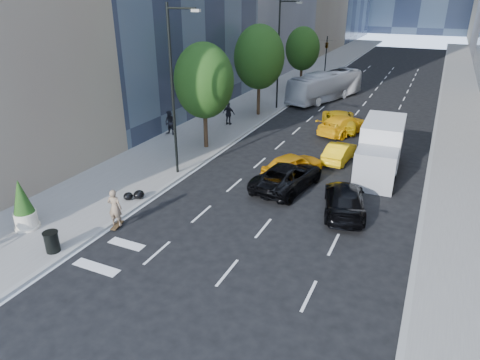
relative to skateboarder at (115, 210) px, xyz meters
The scene contains 23 objects.
ground 6.40m from the skateboarder, 27.75° to the left, with size 160.00×160.00×0.00m, color black.
sidewalk_left 33.13m from the skateboarder, 95.89° to the left, with size 6.00×120.00×0.15m, color slate.
sidewalk_right 36.46m from the skateboarder, 64.66° to the left, with size 4.00×120.00×0.15m, color slate.
lamp_near 8.51m from the skateboarder, 95.94° to the left, with size 2.13×0.22×10.00m.
lamp_far 25.43m from the skateboarder, 91.66° to the left, with size 2.13×0.22×10.00m.
tree_near 12.70m from the skateboarder, 97.63° to the left, with size 4.20×4.20×7.46m.
tree_mid 22.43m from the skateboarder, 94.17° to the left, with size 4.50×4.50×7.99m.
tree_far 35.18m from the skateboarder, 92.62° to the left, with size 3.90×3.90×6.92m.
traffic_signal 43.08m from the skateboarder, 91.07° to the left, with size 2.48×0.53×5.20m.
skateboarder is the anchor object (origin of this frame).
black_sedan_lincoln 10.02m from the skateboarder, 52.49° to the left, with size 2.54×5.51×1.53m, color black.
black_sedan_mercedes 11.65m from the skateboarder, 32.72° to the left, with size 2.04×5.01×1.45m, color black.
taxi_a 11.35m from the skateboarder, 59.23° to the left, with size 1.76×4.36×1.49m, color orange.
taxi_b 15.71m from the skateboarder, 59.83° to the left, with size 1.37×3.93×1.29m, color yellow.
taxi_c 21.82m from the skateboarder, 73.76° to the left, with size 2.64×5.73×1.59m, color #CE9F0A.
taxi_d 20.93m from the skateboarder, 71.04° to the left, with size 2.15×5.30×1.54m, color #FFB60D.
city_bus 30.82m from the skateboarder, 85.53° to the left, with size 2.48×10.61×2.95m, color white.
box_truck 16.50m from the skateboarder, 50.05° to the left, with size 2.73×6.81×3.21m.
pedestrian_a 14.45m from the skateboarder, 112.80° to the left, with size 0.93×0.72×1.91m, color black.
pedestrian_b 17.96m from the skateboarder, 98.34° to the left, with size 1.12×0.47×1.91m, color black.
trash_can 3.23m from the skateboarder, 108.13° to the right, with size 0.61×0.61×0.92m, color black.
planter_shrub 4.30m from the skateboarder, 151.34° to the right, with size 1.06×1.06×2.54m.
garbage_bags 2.89m from the skateboarder, 109.74° to the left, with size 0.99×0.96×0.49m.
Camera 1 is at (7.64, -17.07, 10.72)m, focal length 32.00 mm.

